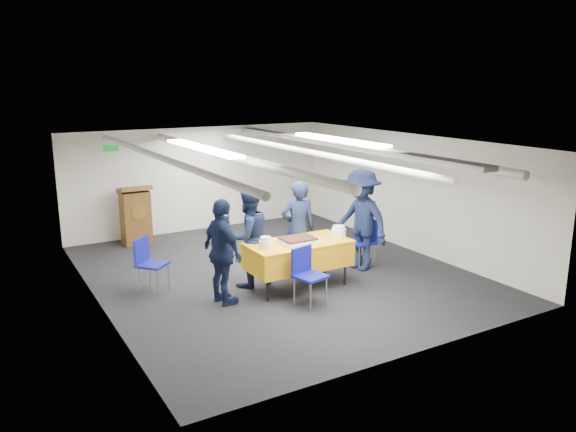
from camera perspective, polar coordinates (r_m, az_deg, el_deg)
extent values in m
plane|color=black|center=(9.93, -1.25, -5.76)|extent=(7.00, 7.00, 0.00)
cube|color=silver|center=(12.72, -8.93, 3.73)|extent=(6.00, 0.02, 2.30)
cube|color=silver|center=(8.62, -18.97, -1.53)|extent=(0.02, 7.00, 2.30)
cube|color=silver|center=(11.33, 12.08, 2.40)|extent=(0.02, 7.00, 2.30)
cube|color=silver|center=(9.42, -1.32, 7.50)|extent=(6.00, 7.00, 0.02)
cylinder|color=silver|center=(8.66, -13.05, 5.89)|extent=(0.10, 6.90, 0.10)
cylinder|color=silver|center=(9.04, -6.35, 6.21)|extent=(0.14, 6.90, 0.14)
cylinder|color=silver|center=(9.75, 1.79, 6.58)|extent=(0.10, 6.90, 0.10)
cylinder|color=silver|center=(10.49, 7.87, 6.73)|extent=(0.14, 6.90, 0.14)
cube|color=gray|center=(10.06, 4.72, 7.33)|extent=(0.28, 6.90, 0.08)
cube|color=white|center=(8.87, -8.74, 6.85)|extent=(0.25, 2.60, 0.04)
cube|color=white|center=(10.11, 5.20, 7.75)|extent=(0.25, 2.60, 0.04)
cube|color=#0C591E|center=(12.04, -17.53, 6.57)|extent=(0.30, 0.04, 0.12)
cylinder|color=black|center=(8.62, -2.06, -7.55)|extent=(0.04, 0.04, 0.36)
cylinder|color=black|center=(9.34, 5.79, -5.92)|extent=(0.04, 0.04, 0.36)
cylinder|color=black|center=(9.12, -3.84, -6.37)|extent=(0.04, 0.04, 0.36)
cylinder|color=black|center=(9.80, 3.74, -4.93)|extent=(0.04, 0.04, 0.36)
cube|color=#EFAD19|center=(9.08, 1.04, -3.99)|extent=(1.66, 0.82, 0.39)
cube|color=#EFAD19|center=(9.02, 1.05, -2.72)|extent=(1.68, 0.84, 0.03)
cube|color=white|center=(8.93, 1.01, -2.58)|extent=(0.54, 0.44, 0.07)
cube|color=black|center=(8.91, 1.01, -2.29)|extent=(0.52, 0.41, 0.03)
sphere|color=#0E0F83|center=(8.63, 0.32, -2.83)|extent=(0.04, 0.04, 0.04)
sphere|color=#0E0F83|center=(8.96, -0.95, -2.21)|extent=(0.04, 0.04, 0.04)
sphere|color=#0E0F83|center=(8.69, 1.00, -2.71)|extent=(0.04, 0.04, 0.04)
sphere|color=#0E0F83|center=(9.02, -0.29, -2.11)|extent=(0.04, 0.04, 0.04)
sphere|color=#0E0F83|center=(8.75, 1.68, -2.60)|extent=(0.04, 0.04, 0.04)
sphere|color=#0E0F83|center=(9.08, 0.37, -2.01)|extent=(0.04, 0.04, 0.04)
sphere|color=#0E0F83|center=(8.81, 2.34, -2.49)|extent=(0.04, 0.04, 0.04)
sphere|color=#0E0F83|center=(9.14, 1.02, -1.91)|extent=(0.04, 0.04, 0.04)
sphere|color=#0E0F83|center=(8.88, 2.99, -2.38)|extent=(0.04, 0.04, 0.04)
sphere|color=#0E0F83|center=(9.20, 1.66, -1.81)|extent=(0.04, 0.04, 0.04)
sphere|color=#0E0F83|center=(8.70, -0.13, -2.69)|extent=(0.04, 0.04, 0.04)
sphere|color=#0E0F83|center=(8.97, 2.77, -2.22)|extent=(0.04, 0.04, 0.04)
sphere|color=#0E0F83|center=(8.79, -0.45, -2.53)|extent=(0.04, 0.04, 0.04)
sphere|color=#0E0F83|center=(9.05, 2.43, -2.07)|extent=(0.04, 0.04, 0.04)
sphere|color=#0E0F83|center=(8.87, -0.76, -2.38)|extent=(0.04, 0.04, 0.04)
sphere|color=#0E0F83|center=(9.13, 2.10, -1.93)|extent=(0.04, 0.04, 0.04)
cylinder|color=white|center=(8.66, -2.28, -2.87)|extent=(0.20, 0.20, 0.13)
cylinder|color=white|center=(8.64, -2.28, -2.30)|extent=(0.16, 0.16, 0.05)
cylinder|color=white|center=(9.36, 5.17, -1.68)|extent=(0.24, 0.24, 0.13)
cylinder|color=white|center=(9.34, 5.18, -1.15)|extent=(0.20, 0.20, 0.05)
cube|color=brown|center=(11.95, -15.20, -0.16)|extent=(0.55, 0.45, 1.10)
cube|color=brown|center=(11.79, -15.34, 2.65)|extent=(0.62, 0.53, 0.21)
cylinder|color=gold|center=(11.69, -14.94, 0.32)|extent=(0.28, 0.02, 0.28)
cylinder|color=gray|center=(8.27, 2.31, -8.24)|extent=(0.02, 0.02, 0.43)
cylinder|color=gray|center=(8.50, 3.91, -7.64)|extent=(0.02, 0.02, 0.43)
cylinder|color=gray|center=(8.49, 0.64, -7.63)|extent=(0.02, 0.02, 0.43)
cylinder|color=gray|center=(8.72, 2.24, -7.07)|extent=(0.02, 0.02, 0.43)
cube|color=navy|center=(8.41, 2.29, -6.14)|extent=(0.51, 0.51, 0.04)
cube|color=navy|center=(8.46, 1.37, -4.43)|extent=(0.40, 0.13, 0.40)
cylinder|color=gray|center=(10.33, 6.12, -3.80)|extent=(0.02, 0.02, 0.43)
cylinder|color=gray|center=(10.07, 7.25, -4.30)|extent=(0.02, 0.02, 0.43)
cylinder|color=gray|center=(10.52, 7.63, -3.52)|extent=(0.02, 0.02, 0.43)
cylinder|color=gray|center=(10.27, 8.77, -3.99)|extent=(0.02, 0.02, 0.43)
cube|color=navy|center=(10.23, 7.48, -2.64)|extent=(0.42, 0.42, 0.04)
cube|color=navy|center=(10.28, 8.36, -1.31)|extent=(0.04, 0.40, 0.40)
cylinder|color=gray|center=(9.04, -13.13, -6.65)|extent=(0.02, 0.02, 0.43)
cylinder|color=gray|center=(9.31, -12.06, -5.99)|extent=(0.02, 0.02, 0.43)
cylinder|color=gray|center=(9.21, -14.96, -6.37)|extent=(0.02, 0.02, 0.43)
cylinder|color=gray|center=(9.48, -13.85, -5.73)|extent=(0.02, 0.02, 0.43)
cube|color=navy|center=(9.19, -13.58, -4.80)|extent=(0.59, 0.59, 0.04)
cube|color=navy|center=(9.22, -14.66, -3.36)|extent=(0.32, 0.30, 0.40)
imported|color=black|center=(9.60, 1.04, -1.28)|extent=(0.70, 0.56, 1.65)
imported|color=black|center=(9.12, -4.05, -2.16)|extent=(0.88, 0.73, 1.64)
imported|color=black|center=(8.41, -6.66, -3.66)|extent=(0.51, 0.99, 1.61)
imported|color=black|center=(9.97, 7.42, -0.40)|extent=(0.86, 1.26, 1.80)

